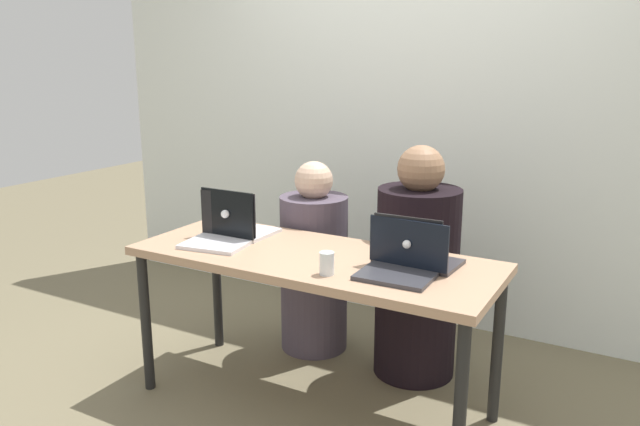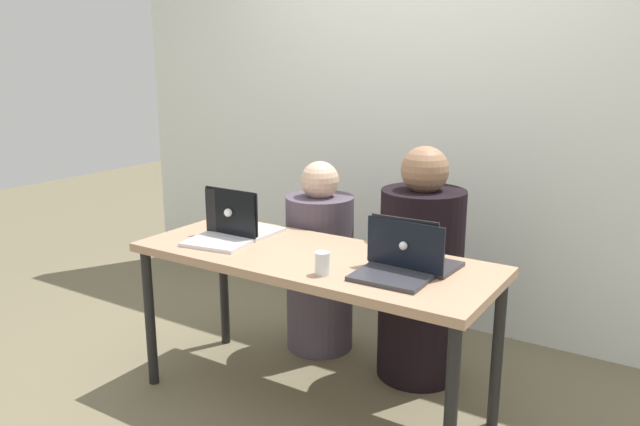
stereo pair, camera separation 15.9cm
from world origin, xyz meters
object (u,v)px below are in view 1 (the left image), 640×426
laptop_back_right (415,255)px  person_on_left (314,267)px  water_glass_right (327,265)px  laptop_front_right (400,263)px  person_on_right (417,275)px  laptop_front_left (221,233)px  laptop_back_left (238,225)px

laptop_back_right → person_on_left: bearing=-27.9°
person_on_left → water_glass_right: 0.93m
laptop_front_right → laptop_back_right: bearing=83.9°
laptop_back_right → laptop_front_right: (-0.01, -0.14, 0.00)m
person_on_right → laptop_front_left: 1.01m
laptop_back_right → laptop_back_left: 0.94m
person_on_left → laptop_back_right: 0.94m
person_on_right → water_glass_right: size_ratio=12.59×
laptop_front_right → water_glass_right: (-0.26, -0.14, -0.01)m
person_on_left → laptop_back_left: size_ratio=3.50×
person_on_left → laptop_back_right: bearing=159.1°
person_on_left → laptop_front_left: bearing=83.7°
person_on_left → water_glass_right: person_on_left is taller
laptop_back_right → water_glass_right: laptop_back_right is taller
person_on_left → person_on_right: person_on_right is taller
person_on_right → person_on_left: bearing=-5.7°
water_glass_right → laptop_front_left: bearing=167.9°
laptop_front_left → water_glass_right: bearing=-20.3°
person_on_left → person_on_right: size_ratio=0.89×
laptop_back_left → person_on_right: bearing=-149.9°
laptop_back_right → laptop_front_right: size_ratio=1.20×
person_on_right → laptop_front_right: (0.14, -0.59, 0.26)m
laptop_back_right → laptop_back_left: bearing=2.7°
laptop_back_right → laptop_front_left: (-0.93, -0.14, 0.00)m
person_on_left → laptop_back_left: bearing=78.0°
laptop_front_right → water_glass_right: size_ratio=3.18×
person_on_left → laptop_front_right: size_ratio=3.53×
person_on_right → laptop_back_right: 0.54m
laptop_back_left → water_glass_right: size_ratio=3.21×
person_on_left → person_on_right: bearing=-170.0°
laptop_back_left → laptop_front_right: 0.94m
laptop_back_left → laptop_front_left: laptop_back_left is taller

